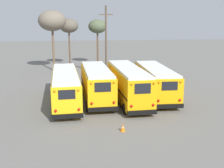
% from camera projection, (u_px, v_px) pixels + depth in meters
% --- Properties ---
extents(ground_plane, '(160.00, 160.00, 0.00)m').
position_uv_depth(ground_plane, '(111.00, 99.00, 28.08)').
color(ground_plane, '#66635E').
extents(school_bus_0, '(2.95, 11.05, 2.97)m').
position_uv_depth(school_bus_0, '(65.00, 86.00, 26.39)').
color(school_bus_0, yellow).
rests_on(school_bus_0, ground).
extents(school_bus_1, '(2.82, 9.51, 3.18)m').
position_uv_depth(school_bus_1, '(97.00, 83.00, 27.27)').
color(school_bus_1, '#EAAA0F').
rests_on(school_bus_1, ground).
extents(school_bus_2, '(2.82, 10.49, 3.28)m').
position_uv_depth(school_bus_2, '(128.00, 83.00, 26.97)').
color(school_bus_2, '#E5A00C').
rests_on(school_bus_2, ground).
extents(school_bus_3, '(2.88, 9.92, 3.06)m').
position_uv_depth(school_bus_3, '(155.00, 81.00, 28.30)').
color(school_bus_3, '#E5A00C').
rests_on(school_bus_3, ground).
extents(utility_pole, '(1.80, 0.25, 9.50)m').
position_uv_depth(utility_pole, '(106.00, 41.00, 37.10)').
color(utility_pole, brown).
rests_on(utility_pole, ground).
extents(bare_tree_0, '(3.12, 3.12, 7.91)m').
position_uv_depth(bare_tree_0, '(69.00, 26.00, 46.04)').
color(bare_tree_0, brown).
rests_on(bare_tree_0, ground).
extents(bare_tree_1, '(3.08, 3.08, 7.76)m').
position_uv_depth(bare_tree_1, '(97.00, 27.00, 47.14)').
color(bare_tree_1, brown).
rests_on(bare_tree_1, ground).
extents(bare_tree_2, '(4.11, 4.11, 9.11)m').
position_uv_depth(bare_tree_2, '(52.00, 21.00, 41.60)').
color(bare_tree_2, brown).
rests_on(bare_tree_2, ground).
extents(traffic_cone, '(0.36, 0.36, 0.54)m').
position_uv_depth(traffic_cone, '(123.00, 128.00, 19.82)').
color(traffic_cone, orange).
rests_on(traffic_cone, ground).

